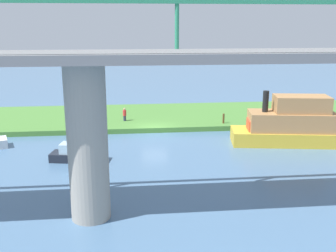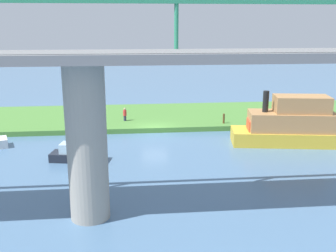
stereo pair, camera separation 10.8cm
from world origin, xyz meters
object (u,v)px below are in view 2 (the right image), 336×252
at_px(skiff_small, 289,125).
at_px(motorboat_red, 76,154).
at_px(mooring_post, 224,118).
at_px(bridge_pylon, 87,143).
at_px(person_on_bank, 125,114).

xyz_separation_m(skiff_small, motorboat_red, (18.41, 2.67, -1.27)).
bearing_deg(skiff_small, mooring_post, -53.06).
bearing_deg(mooring_post, bridge_pylon, 56.70).
distance_m(skiff_small, motorboat_red, 18.65).
relative_size(bridge_pylon, mooring_post, 8.54).
relative_size(bridge_pylon, skiff_small, 0.89).
height_order(person_on_bank, mooring_post, person_on_bank).
xyz_separation_m(person_on_bank, motorboat_red, (3.77, 10.77, -0.69)).
relative_size(mooring_post, motorboat_red, 0.22).
xyz_separation_m(mooring_post, motorboat_red, (13.92, 8.65, -0.49)).
relative_size(person_on_bank, motorboat_red, 0.31).
relative_size(bridge_pylon, person_on_bank, 6.22).
xyz_separation_m(person_on_bank, mooring_post, (-10.15, 2.12, -0.19)).
height_order(bridge_pylon, skiff_small, bridge_pylon).
xyz_separation_m(bridge_pylon, motorboat_red, (1.93, -9.61, -3.81)).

